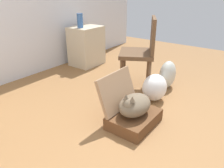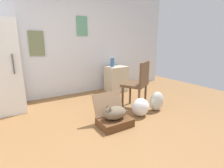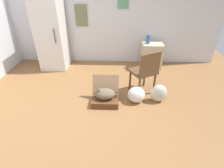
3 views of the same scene
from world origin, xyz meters
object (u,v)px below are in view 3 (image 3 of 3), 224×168
cat (105,94)px  plastic_bag_clear (159,93)px  side_table (151,56)px  suitcase_base (105,101)px  plastic_bag_white (136,95)px  chair (145,71)px  vase_tall (148,39)px  refrigerator (52,35)px

cat → plastic_bag_clear: same height
plastic_bag_clear → side_table: 1.58m
suitcase_base → plastic_bag_white: 0.62m
chair → vase_tall: bearing=-128.3°
cat → refrigerator: bearing=131.8°
plastic_bag_white → chair: bearing=59.2°
vase_tall → plastic_bag_white: bearing=-103.6°
plastic_bag_clear → cat: bearing=-174.0°
plastic_bag_white → refrigerator: 2.69m
refrigerator → vase_tall: (2.47, 0.04, -0.08)m
vase_tall → suitcase_base: bearing=-120.7°
plastic_bag_white → vase_tall: 1.75m
side_table → plastic_bag_clear: bearing=-92.9°
cat → refrigerator: (-1.46, 1.64, 0.63)m
vase_tall → refrigerator: bearing=-179.0°
plastic_bag_white → plastic_bag_clear: size_ratio=0.89×
side_table → vase_tall: (-0.13, -0.01, 0.45)m
cat → side_table: bearing=56.0°
suitcase_base → side_table: bearing=56.2°
plastic_bag_clear → chair: bearing=133.6°
suitcase_base → refrigerator: bearing=131.9°
plastic_bag_white → plastic_bag_clear: plastic_bag_clear is taller
plastic_bag_clear → vase_tall: vase_tall is taller
refrigerator → chair: 2.60m
cat → chair: chair is taller
refrigerator → vase_tall: 2.47m
cat → chair: 0.94m
suitcase_base → plastic_bag_clear: plastic_bag_clear is taller
plastic_bag_clear → side_table: size_ratio=0.57×
vase_tall → cat: bearing=-120.9°
refrigerator → side_table: 2.65m
chair → plastic_bag_clear: bearing=104.4°
plastic_bag_clear → chair: 0.52m
plastic_bag_clear → vase_tall: 1.68m
plastic_bag_white → refrigerator: bearing=143.3°
plastic_bag_clear → suitcase_base: bearing=-173.9°
refrigerator → suitcase_base: bearing=-48.1°
suitcase_base → plastic_bag_clear: (1.05, 0.11, 0.13)m
chair → plastic_bag_white: bearing=30.1°
suitcase_base → plastic_bag_white: bearing=7.9°
plastic_bag_white → plastic_bag_clear: 0.44m
side_table → vase_tall: vase_tall is taller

